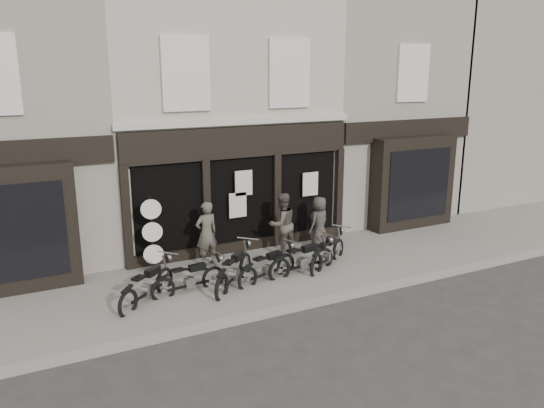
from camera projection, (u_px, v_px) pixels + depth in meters
name	position (u px, v px, depth m)	size (l,w,h in m)	color
ground_plane	(288.00, 287.00, 13.82)	(90.00, 90.00, 0.00)	#2D2B28
pavement	(272.00, 274.00, 14.58)	(30.00, 4.20, 0.12)	slate
kerb	(313.00, 303.00, 12.72)	(30.00, 0.25, 0.13)	gray
central_building	(205.00, 113.00, 17.97)	(7.30, 6.22, 8.34)	#AEA795
neighbour_right	(360.00, 109.00, 20.70)	(5.60, 6.73, 8.34)	gray
filler_right	(504.00, 101.00, 24.33)	(11.00, 6.00, 8.20)	gray
motorcycle_0	(148.00, 289.00, 12.70)	(1.78, 1.61, 1.03)	black
motorcycle_1	(190.00, 281.00, 13.21)	(2.00, 0.56, 0.96)	black
motorcycle_2	(234.00, 273.00, 13.60)	(1.80, 1.78, 1.09)	black
motorcycle_3	(268.00, 269.00, 13.98)	(1.99, 0.92, 0.99)	black
motorcycle_4	(303.00, 262.00, 14.44)	(2.17, 0.60, 1.04)	black
motorcycle_5	(328.00, 255.00, 15.00)	(1.93, 1.43, 1.04)	black
man_left	(206.00, 233.00, 14.88)	(0.67, 0.44, 1.84)	#4A463D
man_centre	(282.00, 224.00, 15.75)	(0.91, 0.71, 1.87)	#474339
man_right	(319.00, 222.00, 16.41)	(0.79, 0.51, 1.61)	#38322E
advert_sign_post	(152.00, 238.00, 14.31)	(0.54, 0.35, 2.24)	black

